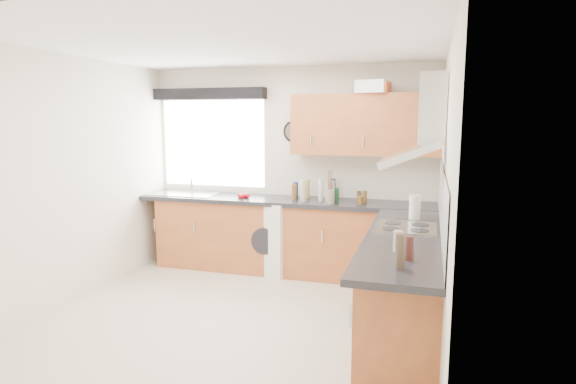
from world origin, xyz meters
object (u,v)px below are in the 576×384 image
(extractor_hood, at_px, (422,130))
(oven, at_px, (404,281))
(washing_machine, at_px, (272,235))
(upper_cabinets, at_px, (366,125))

(extractor_hood, bearing_deg, oven, 180.00)
(oven, relative_size, washing_machine, 0.96)
(extractor_hood, relative_size, washing_machine, 0.88)
(oven, bearing_deg, washing_machine, 143.52)
(washing_machine, bearing_deg, oven, -21.18)
(oven, height_order, upper_cabinets, upper_cabinets)
(oven, distance_m, washing_machine, 2.05)
(extractor_hood, xyz_separation_m, washing_machine, (-1.75, 1.22, -1.33))
(oven, height_order, washing_machine, washing_machine)
(upper_cabinets, bearing_deg, oven, -67.46)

